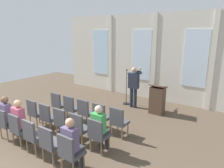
% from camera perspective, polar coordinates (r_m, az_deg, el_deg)
% --- Properties ---
extents(ground_plane, '(16.79, 16.79, 0.00)m').
position_cam_1_polar(ground_plane, '(5.76, -24.80, -19.28)').
color(ground_plane, brown).
extents(rear_partition, '(9.04, 0.14, 3.89)m').
position_cam_1_polar(rear_partition, '(9.76, 8.49, 7.57)').
color(rear_partition, beige).
rests_on(rear_partition, ground).
extents(speaker, '(0.51, 0.69, 1.69)m').
position_cam_1_polar(speaker, '(8.42, 6.09, -0.10)').
color(speaker, '#232838').
rests_on(speaker, ground).
extents(mic_stand, '(0.28, 0.28, 1.55)m').
position_cam_1_polar(mic_stand, '(8.94, 4.03, -3.54)').
color(mic_stand, black).
rests_on(mic_stand, ground).
extents(lectern, '(0.60, 0.48, 1.16)m').
position_cam_1_polar(lectern, '(8.03, 12.53, -4.29)').
color(lectern, '#4C3828').
rests_on(lectern, ground).
extents(chair_r0_c0, '(0.46, 0.44, 0.94)m').
position_cam_1_polar(chair_r0_c0, '(7.76, -14.72, -5.23)').
color(chair_r0_c0, olive).
rests_on(chair_r0_c0, ground).
extents(chair_r0_c1, '(0.46, 0.44, 0.94)m').
position_cam_1_polar(chair_r0_c1, '(7.29, -11.33, -6.29)').
color(chair_r0_c1, olive).
rests_on(chair_r0_c1, ground).
extents(chair_r0_c2, '(0.46, 0.44, 0.94)m').
position_cam_1_polar(chair_r0_c2, '(6.86, -7.47, -7.46)').
color(chair_r0_c2, olive).
rests_on(chair_r0_c2, ground).
extents(chair_r0_c3, '(0.46, 0.44, 0.94)m').
position_cam_1_polar(chair_r0_c3, '(6.47, -3.10, -8.75)').
color(chair_r0_c3, olive).
rests_on(chair_r0_c3, ground).
extents(chair_r0_c4, '(0.46, 0.44, 0.94)m').
position_cam_1_polar(chair_r0_c4, '(6.12, 1.85, -10.12)').
color(chair_r0_c4, olive).
rests_on(chair_r0_c4, ground).
extents(chair_r1_c0, '(0.46, 0.44, 0.94)m').
position_cam_1_polar(chair_r1_c0, '(7.21, -20.66, -7.21)').
color(chair_r1_c0, olive).
rests_on(chair_r1_c0, ground).
extents(chair_r1_c1, '(0.46, 0.44, 0.94)m').
position_cam_1_polar(chair_r1_c1, '(6.71, -17.40, -8.54)').
color(chair_r1_c1, olive).
rests_on(chair_r1_c1, ground).
extents(chair_r1_c2, '(0.46, 0.44, 0.94)m').
position_cam_1_polar(chair_r1_c2, '(6.23, -13.61, -10.06)').
color(chair_r1_c2, olive).
rests_on(chair_r1_c2, ground).
extents(chair_r1_c3, '(0.46, 0.44, 0.94)m').
position_cam_1_polar(chair_r1_c3, '(5.79, -9.18, -11.75)').
color(chair_r1_c3, olive).
rests_on(chair_r1_c3, ground).
extents(chair_r1_c4, '(0.46, 0.44, 0.94)m').
position_cam_1_polar(chair_r1_c4, '(5.40, -3.99, -13.62)').
color(chair_r1_c4, olive).
rests_on(chair_r1_c4, ground).
extents(audience_r1_c4, '(0.36, 0.39, 1.28)m').
position_cam_1_polar(audience_r1_c4, '(5.38, -3.46, -11.61)').
color(audience_r1_c4, '#2D2D33').
rests_on(audience_r1_c4, ground).
extents(chair_r2_c0, '(0.46, 0.44, 0.94)m').
position_cam_1_polar(chair_r2_c0, '(6.76, -27.54, -9.38)').
color(chair_r2_c0, olive).
rests_on(chair_r2_c0, ground).
extents(audience_r2_c0, '(0.36, 0.39, 1.30)m').
position_cam_1_polar(audience_r2_c0, '(6.72, -27.10, -7.72)').
color(audience_r2_c0, '#2D2D33').
rests_on(audience_r2_c0, ground).
extents(chair_r2_c1, '(0.46, 0.44, 0.94)m').
position_cam_1_polar(chair_r2_c1, '(6.22, -24.62, -11.06)').
color(chair_r2_c1, olive).
rests_on(chair_r2_c1, ground).
extents(audience_r2_c1, '(0.36, 0.39, 1.32)m').
position_cam_1_polar(audience_r2_c1, '(6.18, -24.16, -9.18)').
color(audience_r2_c1, '#2D2D33').
rests_on(audience_r2_c1, ground).
extents(chair_r2_c2, '(0.46, 0.44, 0.94)m').
position_cam_1_polar(chair_r2_c2, '(5.70, -21.13, -13.02)').
color(chair_r2_c2, olive).
rests_on(chair_r2_c2, ground).
extents(chair_r2_c3, '(0.46, 0.44, 0.94)m').
position_cam_1_polar(chair_r2_c3, '(5.22, -16.89, -15.29)').
color(chair_r2_c3, olive).
rests_on(chair_r2_c3, ground).
extents(chair_r2_c4, '(0.46, 0.44, 0.94)m').
position_cam_1_polar(chair_r2_c4, '(4.78, -11.72, -17.89)').
color(chair_r2_c4, olive).
rests_on(chair_r2_c4, ground).
extents(audience_r2_c4, '(0.36, 0.39, 1.29)m').
position_cam_1_polar(audience_r2_c4, '(4.74, -11.08, -15.61)').
color(audience_r2_c4, '#2D2D33').
rests_on(audience_r2_c4, ground).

